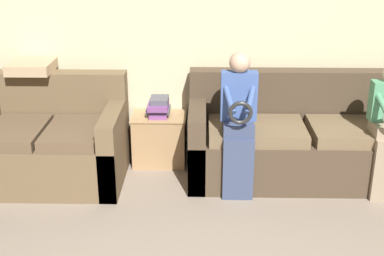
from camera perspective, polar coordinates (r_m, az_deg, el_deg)
name	(u,v)px	position (r m, az deg, el deg)	size (l,w,h in m)	color
wall_back	(211,36)	(5.40, 2.04, 9.78)	(7.31, 0.06, 2.55)	beige
couch_main	(304,142)	(5.28, 11.82, -1.44)	(2.22, 0.88, 0.99)	#473828
couch_side	(51,145)	(5.29, -14.81, -1.73)	(1.40, 0.97, 0.97)	brown
child_left_seated	(239,119)	(4.73, 5.00, 0.98)	(0.33, 0.38, 1.30)	#384260
side_shelf	(159,138)	(5.47, -3.51, -1.12)	(0.55, 0.40, 0.52)	#9E7A51
book_stack	(159,107)	(5.34, -3.57, 2.25)	(0.23, 0.29, 0.19)	#7A4284
throw_pillow	(31,67)	(5.46, -16.76, 6.27)	(0.41, 0.41, 0.10)	tan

